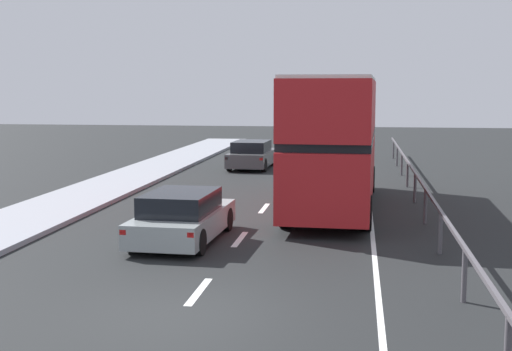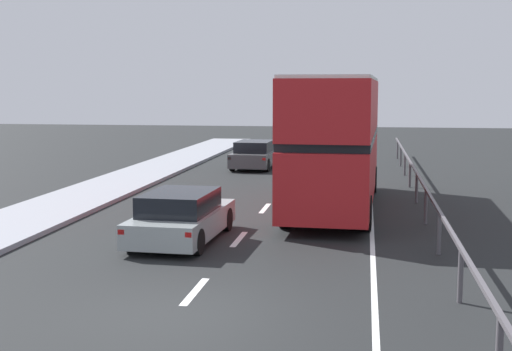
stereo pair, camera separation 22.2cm
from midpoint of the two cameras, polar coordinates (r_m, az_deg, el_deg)
ground_plane at (r=12.67m, az=-6.57°, el=-11.33°), size 74.07×120.00×0.10m
lane_paint_markings at (r=20.83m, az=5.77°, el=-3.81°), size 3.61×46.00×0.01m
bridge_side_railing at (r=20.92m, az=13.45°, el=-1.52°), size 0.10×42.00×1.06m
double_decker_bus_red at (r=22.99m, az=6.20°, el=3.01°), size 2.85×10.34×4.30m
hatchback_car_near at (r=18.16m, az=-6.39°, el=-3.40°), size 2.01×4.40×1.32m
sedan_car_ahead at (r=34.45m, az=-0.51°, el=1.69°), size 2.02×4.33×1.36m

